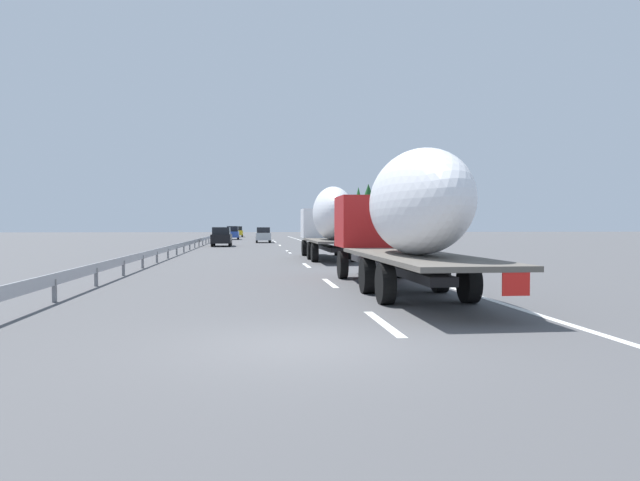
% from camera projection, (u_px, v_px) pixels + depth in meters
% --- Properties ---
extents(ground_plane, '(260.00, 260.00, 0.00)m').
position_uv_depth(ground_plane, '(264.00, 249.00, 49.56)').
color(ground_plane, '#4C4C4F').
extents(lane_stripe_0, '(3.20, 0.20, 0.01)m').
position_uv_depth(lane_stripe_0, '(383.00, 323.00, 12.02)').
color(lane_stripe_0, white).
rests_on(lane_stripe_0, ground_plane).
extents(lane_stripe_1, '(3.20, 0.20, 0.01)m').
position_uv_depth(lane_stripe_1, '(330.00, 283.00, 20.38)').
color(lane_stripe_1, white).
rests_on(lane_stripe_1, ground_plane).
extents(lane_stripe_2, '(3.20, 0.20, 0.01)m').
position_uv_depth(lane_stripe_2, '(306.00, 265.00, 29.40)').
color(lane_stripe_2, white).
rests_on(lane_stripe_2, ground_plane).
extents(lane_stripe_3, '(3.20, 0.20, 0.01)m').
position_uv_depth(lane_stripe_3, '(289.00, 252.00, 43.65)').
color(lane_stripe_3, white).
rests_on(lane_stripe_3, ground_plane).
extents(lane_stripe_4, '(3.20, 0.20, 0.01)m').
position_uv_depth(lane_stripe_4, '(288.00, 251.00, 45.48)').
color(lane_stripe_4, white).
rests_on(lane_stripe_4, ground_plane).
extents(lane_stripe_5, '(3.20, 0.20, 0.01)m').
position_uv_depth(lane_stripe_5, '(280.00, 245.00, 59.28)').
color(lane_stripe_5, white).
rests_on(lane_stripe_5, ground_plane).
extents(lane_stripe_6, '(3.20, 0.20, 0.01)m').
position_uv_depth(lane_stripe_6, '(275.00, 242.00, 71.19)').
color(lane_stripe_6, white).
rests_on(lane_stripe_6, ground_plane).
extents(lane_stripe_7, '(3.20, 0.20, 0.01)m').
position_uv_depth(lane_stripe_7, '(275.00, 241.00, 73.60)').
color(lane_stripe_7, white).
rests_on(lane_stripe_7, ground_plane).
extents(lane_stripe_8, '(3.20, 0.20, 0.01)m').
position_uv_depth(lane_stripe_8, '(273.00, 240.00, 80.11)').
color(lane_stripe_8, white).
rests_on(lane_stripe_8, ground_plane).
extents(edge_line_right, '(110.00, 0.20, 0.01)m').
position_uv_depth(edge_line_right, '(321.00, 247.00, 55.14)').
color(edge_line_right, white).
rests_on(edge_line_right, ground_plane).
extents(truck_lead, '(12.00, 2.55, 4.18)m').
position_uv_depth(truck_lead, '(329.00, 219.00, 34.50)').
color(truck_lead, silver).
rests_on(truck_lead, ground_plane).
extents(truck_trailing, '(13.41, 2.55, 4.07)m').
position_uv_depth(truck_trailing, '(404.00, 214.00, 17.39)').
color(truck_trailing, '#B21919').
rests_on(truck_trailing, ground_plane).
extents(car_yellow_coupe, '(4.63, 1.87, 1.86)m').
position_uv_depth(car_yellow_coupe, '(237.00, 232.00, 102.69)').
color(car_yellow_coupe, gold).
rests_on(car_yellow_coupe, ground_plane).
extents(car_black_suv, '(4.75, 1.85, 1.84)m').
position_uv_depth(car_black_suv, '(222.00, 237.00, 56.62)').
color(car_black_suv, black).
rests_on(car_black_suv, ground_plane).
extents(car_silver_hatch, '(4.16, 1.73, 1.79)m').
position_uv_depth(car_silver_hatch, '(263.00, 235.00, 68.74)').
color(car_silver_hatch, '#ADB2B7').
rests_on(car_silver_hatch, ground_plane).
extents(car_blue_sedan, '(4.52, 1.72, 1.91)m').
position_uv_depth(car_blue_sedan, '(233.00, 233.00, 83.81)').
color(car_blue_sedan, '#28479E').
rests_on(car_blue_sedan, ground_plane).
extents(road_sign, '(0.10, 0.90, 3.31)m').
position_uv_depth(road_sign, '(340.00, 222.00, 51.68)').
color(road_sign, gray).
rests_on(road_sign, ground_plane).
extents(tree_0, '(2.47, 2.47, 7.74)m').
position_uv_depth(tree_0, '(332.00, 207.00, 91.11)').
color(tree_0, '#472D19').
rests_on(tree_0, ground_plane).
extents(tree_1, '(3.29, 3.29, 5.96)m').
position_uv_depth(tree_1, '(368.00, 208.00, 55.76)').
color(tree_1, '#472D19').
rests_on(tree_1, ground_plane).
extents(tree_2, '(3.68, 3.68, 7.06)m').
position_uv_depth(tree_2, '(407.00, 199.00, 54.55)').
color(tree_2, '#472D19').
rests_on(tree_2, ground_plane).
extents(tree_3, '(2.56, 2.56, 7.29)m').
position_uv_depth(tree_3, '(358.00, 207.00, 80.43)').
color(tree_3, '#472D19').
rests_on(tree_3, ground_plane).
extents(tree_4, '(3.91, 3.91, 6.68)m').
position_uv_depth(tree_4, '(321.00, 214.00, 96.70)').
color(tree_4, '#472D19').
rests_on(tree_4, ground_plane).
extents(guardrail_median, '(94.00, 0.10, 0.76)m').
position_uv_depth(guardrail_median, '(195.00, 242.00, 51.85)').
color(guardrail_median, '#9EA0A5').
rests_on(guardrail_median, ground_plane).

